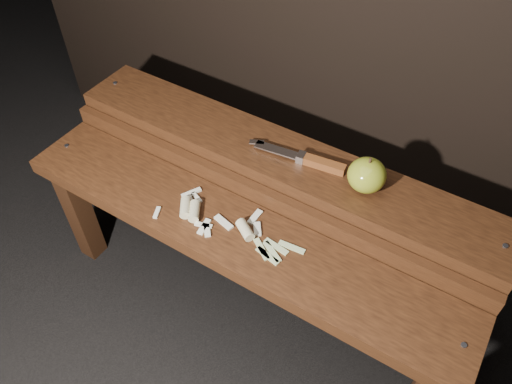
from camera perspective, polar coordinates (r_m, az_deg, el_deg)
The scene contains 6 objects.
ground at distance 1.57m, azimuth -1.19°, elevation -12.59°, with size 60.00×60.00×0.00m, color black.
bench_front_tier at distance 1.25m, azimuth -2.97°, elevation -6.46°, with size 1.20×0.20×0.42m.
bench_rear_tier at distance 1.33m, azimuth 2.42°, elevation 1.78°, with size 1.20×0.21×0.50m.
apple at distance 1.18m, azimuth 12.55°, elevation 1.89°, with size 0.09×0.09×0.09m.
knife at distance 1.24m, azimuth 6.40°, elevation 3.57°, with size 0.26×0.06×0.02m.
apple_scraps at distance 1.21m, azimuth -4.60°, elevation -3.16°, with size 0.38×0.16×0.03m.
Camera 1 is at (0.45, -0.65, 1.36)m, focal length 35.00 mm.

